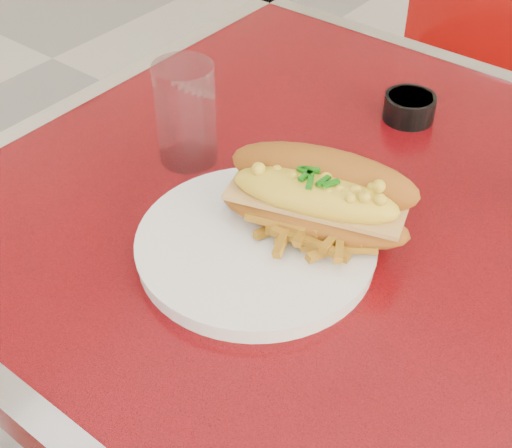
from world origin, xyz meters
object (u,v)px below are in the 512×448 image
Objects in this scene: mac_hoagie at (318,195)px; fork at (317,251)px; water_tumbler at (186,114)px; sauce_cup_left at (410,106)px; dinner_plate at (256,245)px; diner_table at (463,372)px.

mac_hoagie is 0.06m from fork.
mac_hoagie is 1.78× the size of water_tumbler.
sauce_cup_left is (-0.06, 0.31, 0.00)m from fork.
water_tumbler is (-0.17, 0.09, 0.05)m from dinner_plate.
sauce_cup_left is at bearing 80.24° from mac_hoagie.
mac_hoagie is 2.80× the size of sauce_cup_left.
fork is 0.25m from water_tumbler.
sauce_cup_left reaches higher than fork.
mac_hoagie is (-0.18, -0.06, 0.22)m from diner_table.
water_tumbler is at bearing 155.79° from mac_hoagie.
diner_table is 15.25× the size of sauce_cup_left.
fork is at bearing -78.30° from sauce_cup_left.
water_tumbler reaches higher than mac_hoagie.
dinner_plate is 3.80× the size of sauce_cup_left.
sauce_cup_left is 0.63× the size of water_tumbler.
dinner_plate and fork have the same top height.
diner_table is at bearing 2.16° from mac_hoagie.
dinner_plate is at bearing -26.07° from water_tumbler.
mac_hoagie is at bearing -160.30° from diner_table.
sauce_cup_left is at bearing 5.46° from fork.
diner_table is 0.29m from mac_hoagie.
sauce_cup_left reaches higher than dinner_plate.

